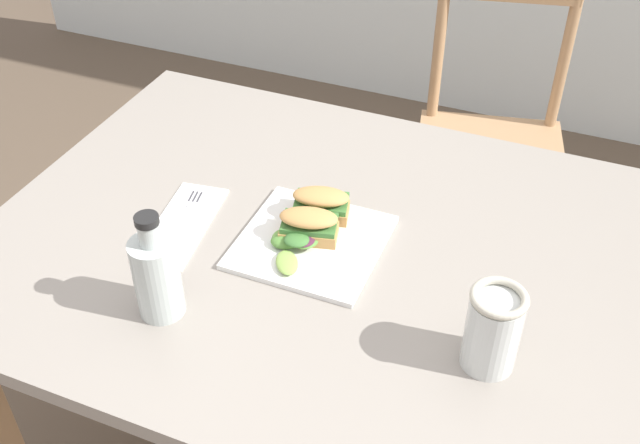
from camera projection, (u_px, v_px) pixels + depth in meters
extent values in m
cube|color=gray|center=(338.00, 253.00, 1.31)|extent=(1.24, 0.90, 0.03)
cube|color=tan|center=(194.00, 218.00, 1.98)|extent=(0.07, 0.07, 0.71)
cube|color=tan|center=(629.00, 337.00, 1.65)|extent=(0.07, 0.07, 0.71)
cylinder|color=tan|center=(417.00, 251.00, 2.09)|extent=(0.03, 0.03, 0.43)
cylinder|color=tan|center=(542.00, 265.00, 2.05)|extent=(0.03, 0.03, 0.43)
cylinder|color=tan|center=(424.00, 180.00, 2.35)|extent=(0.03, 0.03, 0.43)
cylinder|color=tan|center=(535.00, 191.00, 2.31)|extent=(0.03, 0.03, 0.43)
cube|color=tan|center=(490.00, 156.00, 2.06)|extent=(0.48, 0.48, 0.02)
cylinder|color=tan|center=(439.00, 48.00, 2.08)|extent=(0.03, 0.03, 0.42)
cylinder|color=tan|center=(565.00, 58.00, 2.04)|extent=(0.03, 0.03, 0.42)
cube|color=white|center=(311.00, 242.00, 1.30)|extent=(0.24, 0.24, 0.01)
cube|color=tan|center=(309.00, 233.00, 1.30)|extent=(0.11, 0.08, 0.02)
cube|color=#3D7033|center=(309.00, 223.00, 1.29)|extent=(0.11, 0.08, 0.01)
ellipsoid|color=tan|center=(309.00, 218.00, 1.28)|extent=(0.11, 0.08, 0.02)
cube|color=tan|center=(321.00, 211.00, 1.35)|extent=(0.11, 0.08, 0.02)
cube|color=#3D7033|center=(321.00, 202.00, 1.34)|extent=(0.11, 0.08, 0.01)
ellipsoid|color=tan|center=(321.00, 196.00, 1.33)|extent=(0.11, 0.08, 0.02)
ellipsoid|color=#518438|center=(285.00, 241.00, 1.28)|extent=(0.06, 0.05, 0.02)
ellipsoid|color=#518438|center=(306.00, 241.00, 1.28)|extent=(0.06, 0.06, 0.01)
ellipsoid|color=#3D7033|center=(296.00, 235.00, 1.29)|extent=(0.05, 0.04, 0.02)
ellipsoid|color=#3D7033|center=(297.00, 240.00, 1.27)|extent=(0.05, 0.05, 0.01)
ellipsoid|color=#84A84C|center=(287.00, 263.00, 1.24)|extent=(0.06, 0.07, 0.01)
ellipsoid|color=#84A84C|center=(293.00, 232.00, 1.30)|extent=(0.06, 0.07, 0.02)
ellipsoid|color=#602D47|center=(302.00, 240.00, 1.28)|extent=(0.05, 0.04, 0.01)
ellipsoid|color=#6B9E47|center=(285.00, 236.00, 1.29)|extent=(0.06, 0.06, 0.02)
ellipsoid|color=#4C2338|center=(303.00, 239.00, 1.28)|extent=(0.06, 0.06, 0.01)
cube|color=white|center=(182.00, 224.00, 1.35)|extent=(0.13, 0.25, 0.00)
cube|color=silver|center=(178.00, 230.00, 1.33)|extent=(0.04, 0.14, 0.00)
cube|color=silver|center=(194.00, 199.00, 1.40)|extent=(0.03, 0.05, 0.00)
cube|color=#38383D|center=(199.00, 197.00, 1.40)|extent=(0.01, 0.03, 0.00)
cube|color=#38383D|center=(195.00, 196.00, 1.40)|extent=(0.01, 0.03, 0.00)
cube|color=#38383D|center=(191.00, 196.00, 1.40)|extent=(0.01, 0.03, 0.00)
cylinder|color=#472819|center=(159.00, 288.00, 1.15)|extent=(0.07, 0.07, 0.10)
cylinder|color=#B2BCB7|center=(157.00, 278.00, 1.14)|extent=(0.07, 0.07, 0.14)
cylinder|color=#B2BCB7|center=(149.00, 234.00, 1.09)|extent=(0.03, 0.03, 0.04)
cylinder|color=black|center=(146.00, 220.00, 1.07)|extent=(0.04, 0.04, 0.01)
cylinder|color=#C67528|center=(491.00, 338.00, 1.07)|extent=(0.07, 0.07, 0.10)
cylinder|color=silver|center=(492.00, 332.00, 1.06)|extent=(0.08, 0.08, 0.13)
torus|color=#B7B29E|center=(500.00, 298.00, 1.02)|extent=(0.08, 0.08, 0.01)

